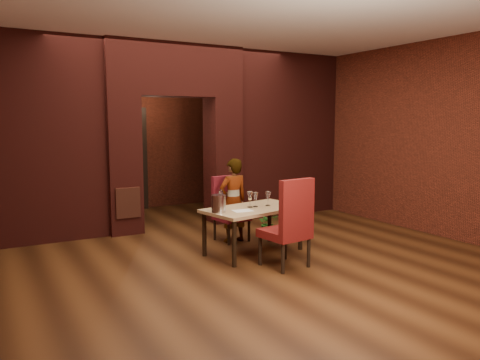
{
  "coord_description": "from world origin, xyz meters",
  "views": [
    {
      "loc": [
        -3.06,
        -5.76,
        1.89
      ],
      "look_at": [
        0.19,
        0.0,
        1.05
      ],
      "focal_mm": 35.0,
      "sensor_mm": 36.0,
      "label": 1
    }
  ],
  "objects_px": {
    "wine_glass_b": "(255,200)",
    "wine_glass_c": "(268,199)",
    "potted_plant": "(268,223)",
    "wine_bucket": "(219,204)",
    "chair_near": "(285,222)",
    "person_seated": "(233,200)",
    "wine_glass_a": "(250,199)",
    "chair_far": "(232,209)",
    "dining_table": "(254,230)",
    "water_bottle": "(221,199)"
  },
  "relations": [
    {
      "from": "dining_table",
      "to": "water_bottle",
      "type": "relative_size",
      "value": 5.23
    },
    {
      "from": "water_bottle",
      "to": "wine_bucket",
      "type": "bearing_deg",
      "value": -123.84
    },
    {
      "from": "chair_far",
      "to": "wine_bucket",
      "type": "bearing_deg",
      "value": -135.15
    },
    {
      "from": "chair_near",
      "to": "potted_plant",
      "type": "relative_size",
      "value": 3.14
    },
    {
      "from": "chair_far",
      "to": "wine_glass_b",
      "type": "height_order",
      "value": "chair_far"
    },
    {
      "from": "wine_glass_b",
      "to": "wine_glass_a",
      "type": "bearing_deg",
      "value": 179.95
    },
    {
      "from": "potted_plant",
      "to": "wine_glass_c",
      "type": "bearing_deg",
      "value": -123.27
    },
    {
      "from": "chair_near",
      "to": "water_bottle",
      "type": "bearing_deg",
      "value": -68.98
    },
    {
      "from": "wine_glass_c",
      "to": "water_bottle",
      "type": "relative_size",
      "value": 0.77
    },
    {
      "from": "wine_bucket",
      "to": "potted_plant",
      "type": "xyz_separation_m",
      "value": [
        1.39,
        0.91,
        -0.59
      ]
    },
    {
      "from": "dining_table",
      "to": "chair_far",
      "type": "bearing_deg",
      "value": 74.86
    },
    {
      "from": "chair_near",
      "to": "person_seated",
      "type": "distance_m",
      "value": 1.43
    },
    {
      "from": "water_bottle",
      "to": "wine_glass_c",
      "type": "bearing_deg",
      "value": -10.04
    },
    {
      "from": "dining_table",
      "to": "water_bottle",
      "type": "xyz_separation_m",
      "value": [
        -0.45,
        0.15,
        0.46
      ]
    },
    {
      "from": "chair_near",
      "to": "wine_glass_a",
      "type": "height_order",
      "value": "chair_near"
    },
    {
      "from": "person_seated",
      "to": "wine_glass_b",
      "type": "xyz_separation_m",
      "value": [
        0.0,
        -0.66,
        0.11
      ]
    },
    {
      "from": "chair_far",
      "to": "potted_plant",
      "type": "xyz_separation_m",
      "value": [
        0.74,
        0.08,
        -0.32
      ]
    },
    {
      "from": "wine_glass_a",
      "to": "wine_glass_b",
      "type": "height_order",
      "value": "wine_glass_a"
    },
    {
      "from": "dining_table",
      "to": "wine_glass_b",
      "type": "relative_size",
      "value": 6.81
    },
    {
      "from": "wine_glass_b",
      "to": "wine_glass_c",
      "type": "height_order",
      "value": "same"
    },
    {
      "from": "wine_bucket",
      "to": "person_seated",
      "type": "bearing_deg",
      "value": 49.96
    },
    {
      "from": "chair_far",
      "to": "water_bottle",
      "type": "xyz_separation_m",
      "value": [
        -0.5,
        -0.61,
        0.29
      ]
    },
    {
      "from": "chair_near",
      "to": "wine_glass_b",
      "type": "height_order",
      "value": "chair_near"
    },
    {
      "from": "chair_near",
      "to": "wine_glass_b",
      "type": "bearing_deg",
      "value": -99.5
    },
    {
      "from": "wine_bucket",
      "to": "chair_far",
      "type": "bearing_deg",
      "value": 51.82
    },
    {
      "from": "chair_far",
      "to": "wine_glass_b",
      "type": "bearing_deg",
      "value": -97.07
    },
    {
      "from": "person_seated",
      "to": "potted_plant",
      "type": "height_order",
      "value": "person_seated"
    },
    {
      "from": "person_seated",
      "to": "wine_glass_c",
      "type": "bearing_deg",
      "value": 103.89
    },
    {
      "from": "chair_far",
      "to": "water_bottle",
      "type": "relative_size",
      "value": 3.77
    },
    {
      "from": "wine_bucket",
      "to": "chair_near",
      "type": "bearing_deg",
      "value": -46.92
    },
    {
      "from": "wine_glass_c",
      "to": "chair_near",
      "type": "bearing_deg",
      "value": -106.99
    },
    {
      "from": "water_bottle",
      "to": "potted_plant",
      "type": "relative_size",
      "value": 0.72
    },
    {
      "from": "person_seated",
      "to": "wine_glass_a",
      "type": "bearing_deg",
      "value": 79.38
    },
    {
      "from": "potted_plant",
      "to": "wine_bucket",
      "type": "bearing_deg",
      "value": -146.72
    },
    {
      "from": "person_seated",
      "to": "water_bottle",
      "type": "bearing_deg",
      "value": 44.67
    },
    {
      "from": "chair_near",
      "to": "wine_glass_c",
      "type": "relative_size",
      "value": 5.62
    },
    {
      "from": "chair_far",
      "to": "potted_plant",
      "type": "relative_size",
      "value": 2.73
    },
    {
      "from": "chair_far",
      "to": "chair_near",
      "type": "xyz_separation_m",
      "value": [
        -0.03,
        -1.49,
        0.08
      ]
    },
    {
      "from": "wine_glass_b",
      "to": "potted_plant",
      "type": "relative_size",
      "value": 0.56
    },
    {
      "from": "dining_table",
      "to": "wine_glass_b",
      "type": "height_order",
      "value": "wine_glass_b"
    },
    {
      "from": "wine_glass_b",
      "to": "chair_near",
      "type": "bearing_deg",
      "value": -92.13
    },
    {
      "from": "chair_near",
      "to": "wine_bucket",
      "type": "distance_m",
      "value": 0.93
    },
    {
      "from": "wine_glass_b",
      "to": "dining_table",
      "type": "bearing_deg",
      "value": -143.53
    },
    {
      "from": "dining_table",
      "to": "water_bottle",
      "type": "height_order",
      "value": "water_bottle"
    },
    {
      "from": "chair_near",
      "to": "water_bottle",
      "type": "distance_m",
      "value": 1.02
    },
    {
      "from": "chair_near",
      "to": "wine_glass_a",
      "type": "xyz_separation_m",
      "value": [
        -0.06,
        0.77,
        0.19
      ]
    },
    {
      "from": "wine_glass_a",
      "to": "water_bottle",
      "type": "relative_size",
      "value": 0.85
    },
    {
      "from": "chair_far",
      "to": "chair_near",
      "type": "relative_size",
      "value": 0.87
    },
    {
      "from": "wine_bucket",
      "to": "wine_glass_b",
      "type": "bearing_deg",
      "value": 9.56
    },
    {
      "from": "chair_near",
      "to": "wine_glass_b",
      "type": "relative_size",
      "value": 5.64
    }
  ]
}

